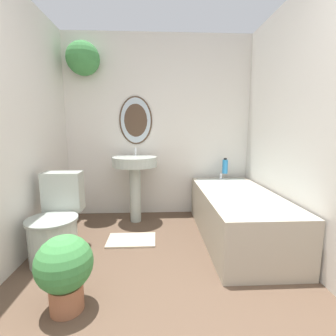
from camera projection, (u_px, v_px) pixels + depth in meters
wall_back at (147, 117)px, 3.26m from camera, size 2.58×0.41×2.40m
wall_right at (316, 126)px, 1.97m from camera, size 0.06×2.91×2.40m
toilet at (56, 226)px, 2.21m from camera, size 0.44×0.60×0.76m
pedestal_sink at (135, 171)px, 3.04m from camera, size 0.55×0.55×0.93m
bathtub at (237, 214)px, 2.62m from camera, size 0.75×1.63×0.59m
shampoo_bottle at (225, 166)px, 3.25m from camera, size 0.07×0.07×0.21m
potted_plant at (65, 268)px, 1.55m from camera, size 0.36×0.36×0.51m
bath_mat at (132, 240)px, 2.58m from camera, size 0.50×0.33×0.02m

